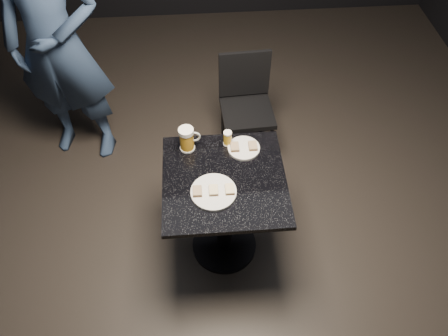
{
  "coord_description": "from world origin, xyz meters",
  "views": [
    {
      "loc": [
        -0.12,
        -1.53,
        2.68
      ],
      "look_at": [
        0.0,
        0.02,
        0.82
      ],
      "focal_mm": 35.0,
      "sensor_mm": 36.0,
      "label": 1
    }
  ],
  "objects_px": {
    "patron": "(56,44)",
    "chair": "(246,102)",
    "plate_large": "(214,192)",
    "table": "(224,203)",
    "beer_mug": "(187,139)",
    "beer_tumbler": "(228,138)",
    "plate_small": "(244,148)"
  },
  "relations": [
    {
      "from": "beer_tumbler",
      "to": "patron",
      "type": "bearing_deg",
      "value": 144.08
    },
    {
      "from": "chair",
      "to": "plate_small",
      "type": "bearing_deg",
      "value": -98.13
    },
    {
      "from": "plate_large",
      "to": "table",
      "type": "relative_size",
      "value": 0.34
    },
    {
      "from": "beer_mug",
      "to": "beer_tumbler",
      "type": "relative_size",
      "value": 1.61
    },
    {
      "from": "plate_small",
      "to": "chair",
      "type": "distance_m",
      "value": 0.75
    },
    {
      "from": "plate_small",
      "to": "chair",
      "type": "relative_size",
      "value": 0.22
    },
    {
      "from": "beer_mug",
      "to": "beer_tumbler",
      "type": "distance_m",
      "value": 0.24
    },
    {
      "from": "patron",
      "to": "plate_large",
      "type": "bearing_deg",
      "value": -37.88
    },
    {
      "from": "chair",
      "to": "plate_large",
      "type": "bearing_deg",
      "value": -106.5
    },
    {
      "from": "table",
      "to": "beer_tumbler",
      "type": "relative_size",
      "value": 7.65
    },
    {
      "from": "plate_small",
      "to": "beer_mug",
      "type": "relative_size",
      "value": 1.22
    },
    {
      "from": "plate_small",
      "to": "plate_large",
      "type": "bearing_deg",
      "value": -122.68
    },
    {
      "from": "plate_small",
      "to": "table",
      "type": "bearing_deg",
      "value": -121.53
    },
    {
      "from": "plate_large",
      "to": "chair",
      "type": "distance_m",
      "value": 1.09
    },
    {
      "from": "plate_large",
      "to": "patron",
      "type": "xyz_separation_m",
      "value": [
        -0.98,
        1.15,
        0.22
      ]
    },
    {
      "from": "patron",
      "to": "chair",
      "type": "distance_m",
      "value": 1.37
    },
    {
      "from": "plate_small",
      "to": "patron",
      "type": "distance_m",
      "value": 1.46
    },
    {
      "from": "beer_mug",
      "to": "plate_small",
      "type": "bearing_deg",
      "value": -5.69
    },
    {
      "from": "plate_small",
      "to": "beer_tumbler",
      "type": "xyz_separation_m",
      "value": [
        -0.09,
        0.05,
        0.04
      ]
    },
    {
      "from": "plate_large",
      "to": "beer_tumbler",
      "type": "distance_m",
      "value": 0.38
    },
    {
      "from": "plate_large",
      "to": "patron",
      "type": "relative_size",
      "value": 0.13
    },
    {
      "from": "patron",
      "to": "table",
      "type": "bearing_deg",
      "value": -33.59
    },
    {
      "from": "patron",
      "to": "chair",
      "type": "height_order",
      "value": "patron"
    },
    {
      "from": "patron",
      "to": "beer_tumbler",
      "type": "xyz_separation_m",
      "value": [
        1.09,
        -0.79,
        -0.18
      ]
    },
    {
      "from": "table",
      "to": "beer_tumbler",
      "type": "distance_m",
      "value": 0.4
    },
    {
      "from": "table",
      "to": "beer_tumbler",
      "type": "xyz_separation_m",
      "value": [
        0.04,
        0.27,
        0.29
      ]
    },
    {
      "from": "patron",
      "to": "table",
      "type": "height_order",
      "value": "patron"
    },
    {
      "from": "beer_tumbler",
      "to": "chair",
      "type": "relative_size",
      "value": 0.11
    },
    {
      "from": "patron",
      "to": "chair",
      "type": "xyz_separation_m",
      "value": [
        1.28,
        -0.14,
        -0.48
      ]
    },
    {
      "from": "beer_tumbler",
      "to": "chair",
      "type": "bearing_deg",
      "value": 73.47
    },
    {
      "from": "beer_mug",
      "to": "table",
      "type": "bearing_deg",
      "value": -51.51
    },
    {
      "from": "beer_mug",
      "to": "beer_tumbler",
      "type": "xyz_separation_m",
      "value": [
        0.24,
        0.02,
        -0.03
      ]
    }
  ]
}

